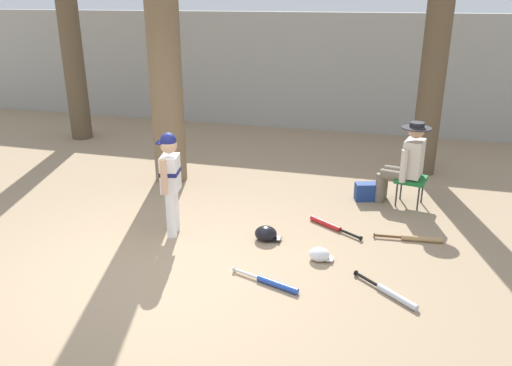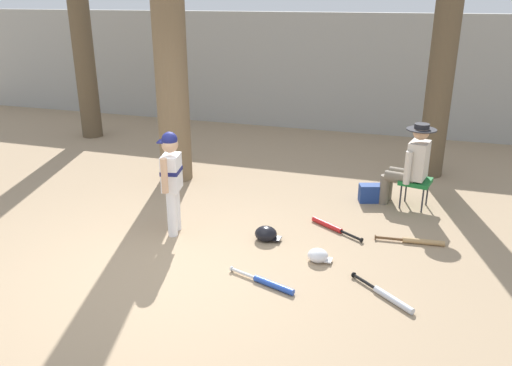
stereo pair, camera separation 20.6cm
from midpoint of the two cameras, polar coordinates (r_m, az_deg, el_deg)
ground_plane at (r=5.68m, az=-10.82°, el=-9.82°), size 60.00×60.00×0.00m
concrete_back_wall at (r=11.48m, az=4.12°, el=12.36°), size 18.00×0.36×2.49m
tree_near_player at (r=7.99m, az=-11.00°, el=14.05°), size 0.81×0.81×4.82m
tree_behind_spectator at (r=8.57m, az=19.29°, el=17.92°), size 0.68×0.68×5.98m
young_ballplayer at (r=6.26m, az=-10.53°, el=0.62°), size 0.40×0.57×1.31m
folding_stool at (r=7.46m, az=16.19°, el=0.27°), size 0.47×0.47×0.41m
seated_spectator at (r=7.39m, az=15.66°, el=2.40°), size 0.68×0.54×1.20m
handbag_beside_stool at (r=7.56m, az=11.55°, el=-0.96°), size 0.38×0.28×0.26m
tree_far_left at (r=11.04m, az=-21.00°, el=18.24°), size 0.56×0.56×5.87m
bat_red_barrel at (r=6.63m, az=7.33°, el=-4.72°), size 0.72×0.50×0.07m
bat_aluminum_silver at (r=5.31m, az=13.89°, el=-11.98°), size 0.66×0.56×0.07m
bat_blue_youth at (r=5.34m, az=0.71°, el=-11.12°), size 0.78×0.31×0.07m
bat_wood_tan at (r=6.50m, az=16.64°, el=-5.98°), size 0.82×0.14×0.07m
batting_helmet_white at (r=5.83m, az=6.10°, el=-7.98°), size 0.27×0.21×0.16m
batting_helmet_black at (r=6.24m, az=0.18°, el=-5.70°), size 0.32×0.25×0.19m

